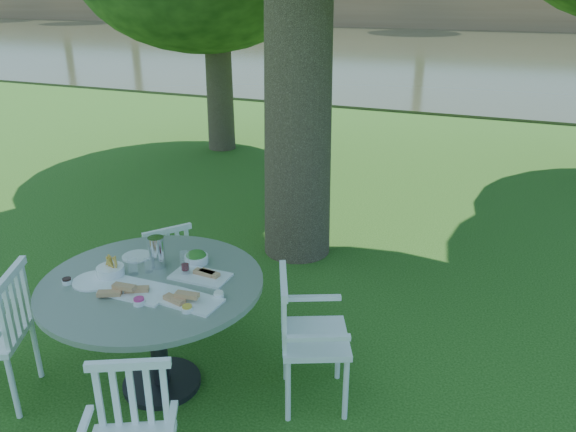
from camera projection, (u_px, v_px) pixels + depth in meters
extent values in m
plane|color=#17420D|center=(280.00, 312.00, 5.01)|extent=(140.00, 140.00, 0.00)
cylinder|color=black|center=(162.00, 382.00, 4.09)|extent=(0.56, 0.56, 0.04)
cylinder|color=black|center=(157.00, 335.00, 3.93)|extent=(0.12, 0.12, 0.78)
cylinder|color=slate|center=(152.00, 283.00, 3.78)|extent=(1.50, 1.50, 0.04)
cylinder|color=white|center=(346.00, 389.00, 3.69)|extent=(0.04, 0.04, 0.48)
cylinder|color=white|center=(338.00, 351.00, 4.08)|extent=(0.04, 0.04, 0.48)
cylinder|color=white|center=(288.00, 391.00, 3.67)|extent=(0.04, 0.04, 0.48)
cylinder|color=white|center=(286.00, 352.00, 4.06)|extent=(0.04, 0.04, 0.48)
cube|color=white|center=(315.00, 338.00, 3.78)|extent=(0.60, 0.62, 0.04)
cube|color=white|center=(284.00, 310.00, 3.69)|extent=(0.24, 0.46, 0.49)
cylinder|color=white|center=(178.00, 273.00, 5.25)|extent=(0.03, 0.03, 0.41)
cylinder|color=white|center=(140.00, 284.00, 5.07)|extent=(0.03, 0.03, 0.41)
cylinder|color=white|center=(192.00, 288.00, 4.99)|extent=(0.03, 0.03, 0.41)
cylinder|color=white|center=(152.00, 299.00, 4.81)|extent=(0.03, 0.03, 0.41)
cube|color=white|center=(163.00, 264.00, 4.94)|extent=(0.56, 0.57, 0.04)
cube|color=white|center=(169.00, 252.00, 4.73)|extent=(0.28, 0.36, 0.42)
cylinder|color=white|center=(36.00, 349.00, 4.09)|extent=(0.04, 0.04, 0.48)
cylinder|color=white|center=(13.00, 388.00, 3.69)|extent=(0.04, 0.04, 0.48)
cube|color=white|center=(16.00, 306.00, 3.71)|extent=(0.25, 0.47, 0.50)
cube|color=white|center=(132.00, 396.00, 3.00)|extent=(0.42, 0.23, 0.45)
cube|color=white|center=(138.00, 290.00, 3.63)|extent=(0.45, 0.27, 0.02)
cube|color=white|center=(190.00, 301.00, 3.51)|extent=(0.40, 0.25, 0.02)
cube|color=white|center=(200.00, 276.00, 3.81)|extent=(0.40, 0.22, 0.02)
cylinder|color=white|center=(94.00, 281.00, 3.76)|extent=(0.29, 0.29, 0.01)
cylinder|color=white|center=(137.00, 256.00, 4.10)|extent=(0.22, 0.22, 0.01)
cylinder|color=white|center=(111.00, 272.00, 3.82)|extent=(0.19, 0.19, 0.07)
cylinder|color=white|center=(196.00, 259.00, 4.01)|extent=(0.17, 0.17, 0.06)
cylinder|color=silver|center=(157.00, 252.00, 3.92)|extent=(0.11, 0.11, 0.23)
cylinder|color=white|center=(185.00, 264.00, 3.81)|extent=(0.06, 0.06, 0.17)
cylinder|color=white|center=(148.00, 265.00, 3.87)|extent=(0.06, 0.06, 0.10)
cylinder|color=white|center=(133.00, 267.00, 3.83)|extent=(0.07, 0.07, 0.11)
cylinder|color=white|center=(139.00, 302.00, 3.48)|extent=(0.08, 0.08, 0.03)
cylinder|color=white|center=(187.00, 309.00, 3.41)|extent=(0.07, 0.07, 0.03)
cylinder|color=white|center=(219.00, 295.00, 3.56)|extent=(0.07, 0.07, 0.03)
cylinder|color=white|center=(67.00, 282.00, 3.73)|extent=(0.07, 0.07, 0.03)
cube|color=#363A22|center=(480.00, 53.00, 24.78)|extent=(100.00, 28.00, 0.12)
cube|color=#896140|center=(500.00, 13.00, 37.68)|extent=(100.00, 3.00, 2.20)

